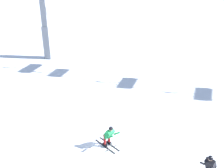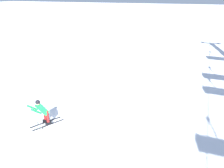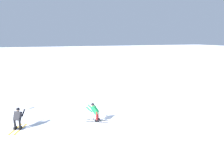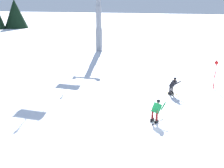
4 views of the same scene
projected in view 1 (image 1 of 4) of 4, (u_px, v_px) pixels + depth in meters
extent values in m
plane|color=white|center=(121.00, 134.00, 15.68)|extent=(260.00, 260.00, 0.00)
cube|color=black|center=(109.00, 144.00, 14.89)|extent=(1.44, 0.83, 0.01)
cube|color=black|center=(109.00, 143.00, 14.85)|extent=(0.30, 0.23, 0.16)
cylinder|color=maroon|center=(109.00, 137.00, 14.68)|extent=(0.13, 0.13, 0.62)
cube|color=black|center=(105.00, 146.00, 14.70)|extent=(1.44, 0.83, 0.01)
cube|color=black|center=(105.00, 145.00, 14.66)|extent=(0.30, 0.23, 0.16)
cylinder|color=maroon|center=(105.00, 139.00, 14.49)|extent=(0.13, 0.13, 0.62)
cube|color=green|center=(109.00, 133.00, 14.31)|extent=(0.67, 0.62, 0.62)
sphere|color=tan|center=(111.00, 129.00, 14.05)|extent=(0.21, 0.21, 0.21)
sphere|color=black|center=(111.00, 129.00, 14.04)|extent=(0.22, 0.22, 0.22)
cylinder|color=green|center=(117.00, 133.00, 14.17)|extent=(0.45, 0.30, 0.41)
cylinder|color=gray|center=(118.00, 142.00, 14.42)|extent=(0.48, 0.14, 1.05)
cylinder|color=black|center=(116.00, 145.00, 14.72)|extent=(0.07, 0.07, 0.01)
cylinder|color=green|center=(110.00, 137.00, 13.90)|extent=(0.45, 0.30, 0.41)
cylinder|color=gray|center=(110.00, 146.00, 14.09)|extent=(0.37, 0.35, 1.05)
cylinder|color=black|center=(107.00, 151.00, 14.33)|extent=(0.07, 0.07, 0.01)
cube|color=gray|center=(48.00, 43.00, 26.15)|extent=(0.70, 0.70, 3.13)
cube|color=gray|center=(44.00, 9.00, 24.78)|extent=(0.58, 0.58, 3.13)
cylinder|color=black|center=(207.00, 167.00, 12.61)|extent=(0.13, 0.13, 0.63)
cube|color=black|center=(210.00, 164.00, 12.25)|extent=(0.59, 0.63, 0.63)
sphere|color=tan|center=(210.00, 159.00, 11.99)|extent=(0.21, 0.21, 0.21)
sphere|color=black|center=(211.00, 158.00, 11.98)|extent=(0.22, 0.22, 0.22)
cylinder|color=black|center=(212.00, 168.00, 11.84)|extent=(0.27, 0.46, 0.41)
cylinder|color=black|center=(202.00, 163.00, 12.12)|extent=(0.27, 0.46, 0.41)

